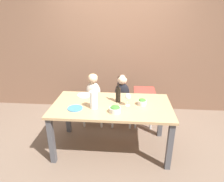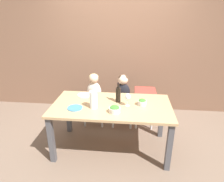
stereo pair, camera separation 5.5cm
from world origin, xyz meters
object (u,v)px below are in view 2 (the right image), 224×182
at_px(chair_far_left, 95,104).
at_px(person_child_left, 94,87).
at_px(person_child_center, 123,88).
at_px(chair_far_center, 123,105).
at_px(chair_right_highchair, 145,98).
at_px(wine_bottle, 118,94).
at_px(salad_bowl_small, 142,102).
at_px(dinner_plate_front_left, 75,108).
at_px(dinner_plate_back_left, 84,95).
at_px(salad_bowl_large, 115,109).
at_px(paper_towel_roll, 93,100).
at_px(wine_glass_near, 128,97).

bearing_deg(chair_far_left, person_child_left, 90.00).
bearing_deg(person_child_center, person_child_left, 180.00).
height_order(chair_far_center, person_child_left, person_child_left).
xyz_separation_m(chair_far_left, chair_right_highchair, (0.89, 0.00, 0.16)).
xyz_separation_m(wine_bottle, salad_bowl_small, (0.34, -0.07, -0.07)).
height_order(chair_right_highchair, dinner_plate_front_left, dinner_plate_front_left).
xyz_separation_m(chair_far_center, dinner_plate_back_left, (-0.58, -0.42, 0.35)).
bearing_deg(chair_far_left, dinner_plate_front_left, -96.35).
height_order(person_child_center, salad_bowl_small, person_child_center).
height_order(person_child_left, salad_bowl_large, person_child_left).
xyz_separation_m(chair_right_highchair, paper_towel_roll, (-0.74, -0.82, 0.30)).
bearing_deg(paper_towel_roll, chair_right_highchair, 48.04).
xyz_separation_m(wine_bottle, paper_towel_roll, (-0.32, -0.22, 0.00)).
bearing_deg(person_child_center, dinner_plate_back_left, -144.14).
distance_m(chair_far_left, chair_far_center, 0.51).
height_order(wine_glass_near, salad_bowl_large, wine_glass_near).
bearing_deg(chair_far_center, chair_right_highchair, 0.00).
bearing_deg(salad_bowl_small, dinner_plate_back_left, 163.94).
xyz_separation_m(person_child_center, dinner_plate_front_left, (-0.61, -0.87, 0.02)).
distance_m(person_child_left, salad_bowl_large, 1.03).
relative_size(person_child_center, wine_glass_near, 2.70).
distance_m(person_child_center, dinner_plate_back_left, 0.72).
height_order(chair_far_left, dinner_plate_back_left, dinner_plate_back_left).
distance_m(wine_bottle, salad_bowl_small, 0.36).
xyz_separation_m(chair_far_center, salad_bowl_large, (-0.06, -0.93, 0.39)).
relative_size(chair_far_center, paper_towel_roll, 1.89).
height_order(chair_right_highchair, dinner_plate_back_left, dinner_plate_back_left).
height_order(person_child_center, wine_bottle, wine_bottle).
height_order(chair_far_center, chair_right_highchair, chair_right_highchair).
relative_size(chair_far_center, chair_right_highchair, 0.66).
distance_m(wine_bottle, dinner_plate_back_left, 0.58).
relative_size(chair_far_left, salad_bowl_small, 3.66).
relative_size(wine_glass_near, dinner_plate_back_left, 0.89).
bearing_deg(wine_glass_near, chair_far_center, 97.82).
relative_size(chair_far_left, paper_towel_roll, 1.89).
bearing_deg(chair_far_left, chair_right_highchair, 0.00).
height_order(chair_right_highchair, salad_bowl_small, salad_bowl_small).
relative_size(person_child_left, salad_bowl_small, 4.02).
relative_size(chair_far_left, chair_right_highchair, 0.66).
xyz_separation_m(salad_bowl_large, dinner_plate_front_left, (-0.54, 0.06, -0.04)).
bearing_deg(chair_far_left, wine_glass_near, -49.80).
bearing_deg(person_child_left, wine_glass_near, -49.86).
xyz_separation_m(wine_glass_near, dinner_plate_front_left, (-0.70, -0.15, -0.13)).
xyz_separation_m(chair_right_highchair, dinner_plate_front_left, (-0.99, -0.87, 0.19)).
relative_size(chair_right_highchair, salad_bowl_large, 4.53).
bearing_deg(dinner_plate_front_left, salad_bowl_large, -6.09).
bearing_deg(chair_far_center, dinner_plate_front_left, -124.92).
distance_m(chair_far_left, salad_bowl_large, 1.10).
bearing_deg(salad_bowl_large, chair_far_left, 115.80).
bearing_deg(chair_right_highchair, dinner_plate_front_left, -138.80).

